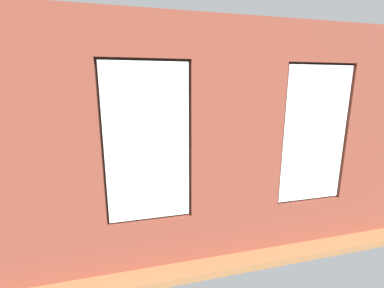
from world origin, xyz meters
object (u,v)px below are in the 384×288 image
at_px(potted_plant_corner_near_left, 252,141).
at_px(remote_black, 196,162).
at_px(tv_flatscreen, 51,165).
at_px(couch_by_window, 225,209).
at_px(potted_plant_beside_window_right, 46,197).
at_px(remote_silver, 173,164).
at_px(potted_plant_corner_far_left, 354,193).
at_px(coffee_table, 181,167).
at_px(papasan_chair, 148,152).
at_px(couch_left, 282,164).
at_px(table_plant_small, 187,163).
at_px(potted_plant_by_left_couch, 246,151).
at_px(media_console, 54,195).
at_px(potted_plant_foreground_right, 87,148).
at_px(remote_gray, 163,168).
at_px(cup_ceramic, 181,164).
at_px(potted_plant_near_tv, 73,198).

bearing_deg(potted_plant_corner_near_left, remote_black, 33.07).
distance_m(remote_black, tv_flatscreen, 3.37).
xyz_separation_m(couch_by_window, potted_plant_beside_window_right, (2.69, 0.09, 0.57)).
relative_size(remote_silver, potted_plant_corner_far_left, 0.27).
bearing_deg(coffee_table, papasan_chair, -62.70).
relative_size(couch_left, papasan_chair, 1.68).
height_order(remote_silver, tv_flatscreen, tv_flatscreen).
relative_size(table_plant_small, remote_silver, 1.18).
xyz_separation_m(remote_silver, papasan_chair, (0.52, -1.27, 0.03)).
height_order(tv_flatscreen, potted_plant_by_left_couch, tv_flatscreen).
height_order(couch_left, remote_silver, couch_left).
bearing_deg(media_console, remote_silver, -160.17).
height_order(couch_by_window, couch_left, same).
xyz_separation_m(couch_left, coffee_table, (2.73, -0.31, 0.04)).
distance_m(papasan_chair, potted_plant_corner_far_left, 5.24).
bearing_deg(couch_left, potted_plant_foreground_right, -112.68).
bearing_deg(remote_gray, coffee_table, -74.83).
relative_size(tv_flatscreen, potted_plant_beside_window_right, 0.76).
relative_size(remote_black, media_console, 0.16).
bearing_deg(remote_silver, potted_plant_by_left_couch, -97.02).
xyz_separation_m(media_console, potted_plant_beside_window_right, (-0.35, 1.62, 0.64)).
distance_m(remote_silver, media_console, 2.73).
height_order(couch_by_window, papasan_chair, couch_by_window).
distance_m(cup_ceramic, remote_gray, 0.49).
relative_size(potted_plant_by_left_couch, potted_plant_corner_far_left, 0.87).
xyz_separation_m(remote_black, potted_plant_corner_near_left, (-2.46, -1.60, 0.12)).
xyz_separation_m(remote_silver, remote_gray, (0.27, 0.24, 0.00)).
bearing_deg(potted_plant_beside_window_right, papasan_chair, -114.01).
bearing_deg(potted_plant_near_tv, remote_silver, -136.72).
height_order(cup_ceramic, table_plant_small, table_plant_small).
height_order(coffee_table, remote_gray, remote_gray).
xyz_separation_m(couch_left, remote_gray, (3.19, -0.18, 0.10)).
distance_m(coffee_table, remote_silver, 0.23).
distance_m(potted_plant_corner_near_left, potted_plant_foreground_right, 5.35).
bearing_deg(tv_flatscreen, potted_plant_beside_window_right, 102.35).
distance_m(potted_plant_beside_window_right, potted_plant_near_tv, 0.75).
relative_size(couch_by_window, coffee_table, 1.29).
bearing_deg(remote_black, coffee_table, -108.61).
bearing_deg(potted_plant_by_left_couch, remote_gray, 23.87).
relative_size(coffee_table, remote_silver, 9.19).
height_order(remote_gray, potted_plant_by_left_couch, potted_plant_by_left_couch).
height_order(coffee_table, potted_plant_near_tv, potted_plant_near_tv).
bearing_deg(couch_by_window, remote_gray, -71.14).
relative_size(tv_flatscreen, papasan_chair, 0.90).
relative_size(papasan_chair, potted_plant_by_left_couch, 2.12).
relative_size(remote_black, remote_silver, 1.00).
xyz_separation_m(couch_left, media_console, (5.49, 0.51, -0.07)).
height_order(potted_plant_corner_far_left, potted_plant_corner_near_left, potted_plant_corner_near_left).
height_order(remote_gray, potted_plant_foreground_right, potted_plant_foreground_right).
relative_size(remote_black, potted_plant_by_left_couch, 0.31).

